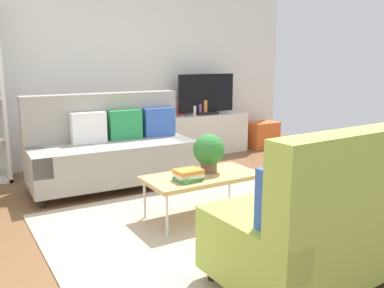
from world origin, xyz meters
name	(u,v)px	position (x,y,z in m)	size (l,w,h in m)	color
ground_plane	(212,221)	(0.00, 0.00, 0.00)	(7.68, 7.68, 0.00)	brown
wall_far	(106,63)	(0.00, 2.80, 1.45)	(6.40, 0.12, 2.90)	white
area_rug	(209,224)	(-0.08, -0.05, 0.01)	(2.90, 2.20, 0.01)	tan
couch_beige	(111,149)	(-0.41, 1.57, 0.45)	(1.93, 0.92, 1.10)	gray
couch_green	(346,214)	(0.26, -1.27, 0.44)	(1.93, 0.91, 1.10)	#A3BC4C
coffee_table	(202,178)	(-0.03, 0.15, 0.39)	(1.10, 0.56, 0.42)	tan
tv_console	(205,134)	(1.51, 2.46, 0.32)	(1.40, 0.44, 0.64)	silver
tv	(206,95)	(1.51, 2.44, 0.95)	(1.00, 0.20, 0.64)	black
storage_trunk	(261,134)	(2.61, 2.36, 0.22)	(0.52, 0.40, 0.44)	orange
potted_plant	(209,151)	(0.09, 0.20, 0.63)	(0.31, 0.31, 0.38)	brown
table_book_0	(188,179)	(-0.23, 0.06, 0.44)	(0.24, 0.18, 0.04)	#3F8C4C
table_book_1	(188,175)	(-0.23, 0.06, 0.47)	(0.24, 0.18, 0.03)	silver
table_book_2	(188,171)	(-0.23, 0.06, 0.51)	(0.24, 0.18, 0.04)	orange
vase_0	(172,111)	(0.93, 2.51, 0.72)	(0.09, 0.09, 0.15)	#B24C4C
vase_1	(181,109)	(1.08, 2.51, 0.74)	(0.14, 0.14, 0.20)	#B24C4C
bottle_0	(195,111)	(1.28, 2.42, 0.72)	(0.05, 0.05, 0.15)	silver
bottle_1	(200,109)	(1.38, 2.42, 0.73)	(0.05, 0.05, 0.18)	purple
bottle_2	(205,107)	(1.48, 2.42, 0.76)	(0.06, 0.06, 0.23)	orange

